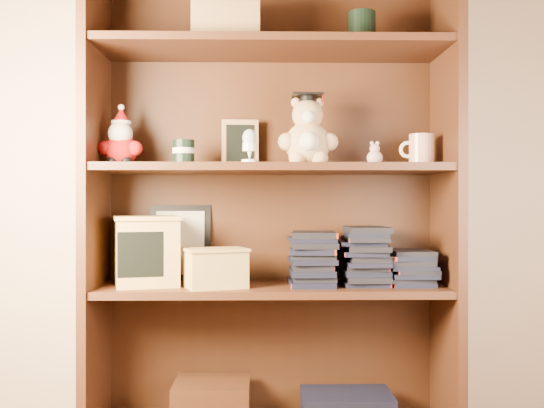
% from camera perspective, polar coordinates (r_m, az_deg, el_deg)
% --- Properties ---
extents(bookcase, '(1.20, 0.35, 1.60)m').
position_cam_1_polar(bookcase, '(2.17, -0.09, -1.09)').
color(bookcase, '#432213').
rests_on(bookcase, ground).
extents(shelf_lower, '(1.14, 0.33, 0.02)m').
position_cam_1_polar(shelf_lower, '(2.13, 0.00, -7.61)').
color(shelf_lower, '#432213').
rests_on(shelf_lower, ground).
extents(shelf_upper, '(1.14, 0.33, 0.02)m').
position_cam_1_polar(shelf_upper, '(2.12, 0.00, 3.18)').
color(shelf_upper, '#432213').
rests_on(shelf_upper, ground).
extents(santa_plush, '(0.15, 0.11, 0.21)m').
position_cam_1_polar(santa_plush, '(2.17, -13.39, 5.44)').
color(santa_plush, '#A50F0F').
rests_on(santa_plush, shelf_upper).
extents(teachers_tin, '(0.07, 0.07, 0.08)m').
position_cam_1_polar(teachers_tin, '(2.14, -7.93, 4.62)').
color(teachers_tin, black).
rests_on(teachers_tin, shelf_upper).
extents(chalkboard_plaque, '(0.13, 0.07, 0.16)m').
position_cam_1_polar(chalkboard_plaque, '(2.24, -2.88, 5.38)').
color(chalkboard_plaque, '#9E7547').
rests_on(chalkboard_plaque, shelf_upper).
extents(egg_cup, '(0.05, 0.05, 0.11)m').
position_cam_1_polar(egg_cup, '(2.05, -2.02, 5.31)').
color(egg_cup, white).
rests_on(egg_cup, shelf_upper).
extents(grad_teddy_bear, '(0.20, 0.17, 0.24)m').
position_cam_1_polar(grad_teddy_bear, '(2.12, 3.22, 6.00)').
color(grad_teddy_bear, tan).
rests_on(grad_teddy_bear, shelf_upper).
extents(pink_figurine, '(0.05, 0.05, 0.08)m').
position_cam_1_polar(pink_figurine, '(2.15, 9.19, 4.29)').
color(pink_figurine, '#CEA39F').
rests_on(pink_figurine, shelf_upper).
extents(teacher_mug, '(0.12, 0.08, 0.10)m').
position_cam_1_polar(teacher_mug, '(2.19, 13.19, 4.76)').
color(teacher_mug, silver).
rests_on(teacher_mug, shelf_upper).
extents(certificate_frame, '(0.21, 0.05, 0.27)m').
position_cam_1_polar(certificate_frame, '(2.27, -8.22, -3.44)').
color(certificate_frame, black).
rests_on(certificate_frame, shelf_lower).
extents(treats_box, '(0.26, 0.26, 0.23)m').
position_cam_1_polar(treats_box, '(2.15, -11.20, -4.09)').
color(treats_box, tan).
rests_on(treats_box, shelf_lower).
extents(pencils_box, '(0.23, 0.19, 0.13)m').
position_cam_1_polar(pencils_box, '(2.06, -5.07, -5.70)').
color(pencils_box, tan).
rests_on(pencils_box, shelf_lower).
extents(book_stack_left, '(0.14, 0.20, 0.16)m').
position_cam_1_polar(book_stack_left, '(2.13, 3.48, -5.12)').
color(book_stack_left, black).
rests_on(book_stack_left, shelf_lower).
extents(book_stack_mid, '(0.14, 0.20, 0.19)m').
position_cam_1_polar(book_stack_mid, '(2.15, 8.28, -4.64)').
color(book_stack_mid, black).
rests_on(book_stack_mid, shelf_lower).
extents(book_stack_right, '(0.14, 0.20, 0.13)m').
position_cam_1_polar(book_stack_right, '(2.18, 12.24, -5.42)').
color(book_stack_right, black).
rests_on(book_stack_right, shelf_lower).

